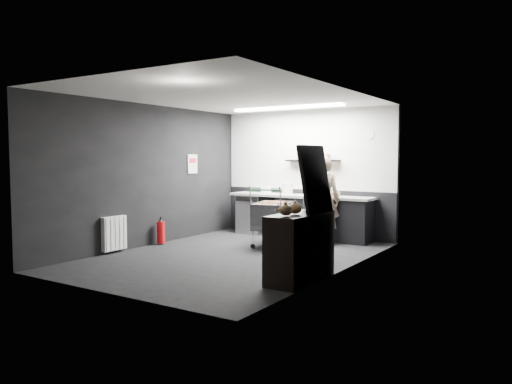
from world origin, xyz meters
The scene contains 22 objects.
floor centered at (0.00, 0.00, 0.00)m, with size 5.50×5.50×0.00m, color black.
ceiling centered at (0.00, 0.00, 2.70)m, with size 5.50×5.50×0.00m, color silver.
wall_back centered at (0.00, 2.75, 1.35)m, with size 5.50×5.50×0.00m, color black.
wall_front centered at (0.00, -2.75, 1.35)m, with size 5.50×5.50×0.00m, color black.
wall_left centered at (-2.00, 0.00, 1.35)m, with size 5.50×5.50×0.00m, color black.
wall_right centered at (2.00, 0.00, 1.35)m, with size 5.50×5.50×0.00m, color black.
kitchen_wall_panel centered at (0.00, 2.73, 1.85)m, with size 3.95×0.02×1.70m, color silver.
dado_panel centered at (0.00, 2.73, 0.50)m, with size 3.95×0.02×1.00m, color black.
floating_shelf centered at (0.20, 2.62, 1.62)m, with size 1.20×0.22×0.04m, color black.
wall_clock centered at (1.40, 2.72, 2.15)m, with size 0.20×0.20×0.03m, color white.
poster centered at (-1.98, 1.30, 1.55)m, with size 0.02×0.30×0.40m, color silver.
poster_red_band centered at (-1.98, 1.30, 1.62)m, with size 0.01×0.22×0.10m, color red.
radiator centered at (-1.94, -0.90, 0.35)m, with size 0.10×0.50×0.60m, color white.
ceiling_strip centered at (0.00, 1.85, 2.67)m, with size 2.40×0.20×0.04m, color white.
prep_counter centered at (0.14, 2.42, 0.46)m, with size 3.20×0.61×0.90m.
person centered at (0.77, 1.97, 0.85)m, with size 0.62×0.41×1.71m, color beige.
shopping_cart centered at (0.04, 1.26, 0.53)m, with size 0.84×1.15×1.12m.
sideboard centered at (1.76, -0.84, 0.59)m, with size 0.53×1.24×1.85m.
fire_extinguisher centered at (-1.85, 0.18, 0.25)m, with size 0.16×0.16×0.52m.
cardboard_box centered at (0.62, 2.37, 0.95)m, with size 0.48×0.36×0.10m, color #AB7E5B.
pink_tub centered at (-0.29, 2.42, 1.01)m, with size 0.23×0.23×0.23m, color silver.
white_container centered at (-0.80, 2.37, 0.98)m, with size 0.18×0.14×0.16m, color white.
Camera 1 is at (4.89, -6.89, 1.69)m, focal length 35.00 mm.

